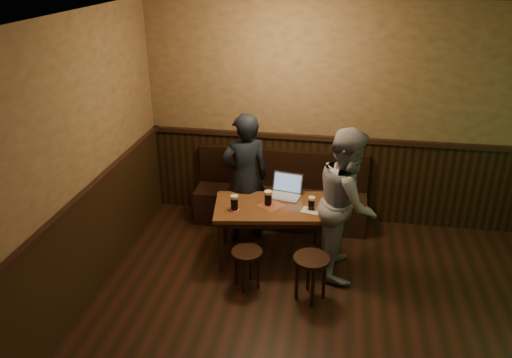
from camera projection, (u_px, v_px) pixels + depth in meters
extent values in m
cube|color=beige|center=(356.00, 40.00, 2.91)|extent=(5.00, 6.00, 0.02)
cube|color=#996F4E|center=(344.00, 117.00, 6.19)|extent=(5.00, 0.02, 2.80)
cube|color=#996F4E|center=(13.00, 217.00, 3.88)|extent=(0.02, 6.00, 2.80)
cube|color=black|center=(339.00, 180.00, 6.52)|extent=(4.98, 0.04, 1.10)
cube|color=black|center=(37.00, 305.00, 4.23)|extent=(0.04, 5.98, 1.10)
cube|color=black|center=(342.00, 139.00, 6.25)|extent=(4.98, 0.06, 0.06)
cube|color=black|center=(27.00, 247.00, 3.98)|extent=(0.06, 5.98, 0.06)
cube|color=black|center=(280.00, 207.00, 6.53)|extent=(2.20, 0.50, 0.45)
cube|color=black|center=(282.00, 168.00, 6.51)|extent=(2.20, 0.10, 0.50)
cube|color=brown|center=(271.00, 207.00, 5.61)|extent=(1.36, 0.92, 0.05)
cube|color=black|center=(271.00, 212.00, 5.64)|extent=(1.24, 0.79, 0.07)
cube|color=maroon|center=(271.00, 205.00, 5.60)|extent=(0.33, 0.33, 0.00)
cylinder|color=black|center=(221.00, 246.00, 5.50)|extent=(0.06, 0.06, 0.63)
cylinder|color=black|center=(224.00, 221.00, 6.02)|extent=(0.06, 0.06, 0.63)
cylinder|color=black|center=(322.00, 247.00, 5.49)|extent=(0.06, 0.06, 0.63)
cylinder|color=black|center=(317.00, 221.00, 6.01)|extent=(0.06, 0.06, 0.63)
cylinder|color=black|center=(247.00, 253.00, 5.19)|extent=(0.37, 0.37, 0.04)
cylinder|color=black|center=(258.00, 272.00, 5.25)|extent=(0.03, 0.03, 0.42)
cylinder|color=black|center=(251.00, 263.00, 5.39)|extent=(0.03, 0.03, 0.42)
cylinder|color=black|center=(236.00, 267.00, 5.32)|extent=(0.03, 0.03, 0.42)
cylinder|color=black|center=(243.00, 276.00, 5.17)|extent=(0.03, 0.03, 0.42)
cylinder|color=black|center=(312.00, 259.00, 4.98)|extent=(0.44, 0.44, 0.04)
cylinder|color=black|center=(324.00, 278.00, 5.09)|extent=(0.04, 0.04, 0.48)
cylinder|color=black|center=(308.00, 271.00, 5.21)|extent=(0.04, 0.04, 0.48)
cylinder|color=black|center=(297.00, 279.00, 5.07)|extent=(0.04, 0.04, 0.48)
cylinder|color=black|center=(313.00, 287.00, 4.95)|extent=(0.04, 0.04, 0.48)
cylinder|color=#AD2115|center=(235.00, 210.00, 5.51)|extent=(0.11, 0.11, 0.00)
cylinder|color=silver|center=(235.00, 209.00, 5.51)|extent=(0.10, 0.10, 0.00)
cylinder|color=black|center=(234.00, 204.00, 5.48)|extent=(0.08, 0.08, 0.14)
cylinder|color=beige|center=(234.00, 197.00, 5.45)|extent=(0.09, 0.09, 0.03)
cylinder|color=#AD2115|center=(268.00, 205.00, 5.61)|extent=(0.11, 0.11, 0.00)
cylinder|color=silver|center=(268.00, 205.00, 5.61)|extent=(0.10, 0.10, 0.00)
cylinder|color=black|center=(268.00, 199.00, 5.58)|extent=(0.08, 0.08, 0.14)
cylinder|color=beige|center=(268.00, 192.00, 5.55)|extent=(0.09, 0.09, 0.03)
cylinder|color=#AD2115|center=(311.00, 209.00, 5.52)|extent=(0.10, 0.10, 0.00)
cylinder|color=silver|center=(311.00, 209.00, 5.52)|extent=(0.08, 0.08, 0.00)
cylinder|color=black|center=(311.00, 204.00, 5.49)|extent=(0.07, 0.07, 0.12)
cylinder|color=beige|center=(312.00, 198.00, 5.46)|extent=(0.08, 0.08, 0.03)
cube|color=silver|center=(284.00, 196.00, 5.79)|extent=(0.39, 0.30, 0.02)
cube|color=#B2B2B7|center=(284.00, 195.00, 5.79)|extent=(0.35, 0.25, 0.00)
cube|color=silver|center=(288.00, 182.00, 5.84)|extent=(0.36, 0.14, 0.23)
cube|color=#617DB4|center=(287.00, 183.00, 5.84)|extent=(0.33, 0.11, 0.20)
cube|color=silver|center=(312.00, 211.00, 5.49)|extent=(0.25, 0.19, 0.00)
imported|color=black|center=(245.00, 178.00, 5.95)|extent=(0.70, 0.61, 1.62)
imported|color=gray|center=(347.00, 203.00, 5.33)|extent=(0.64, 0.82, 1.67)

